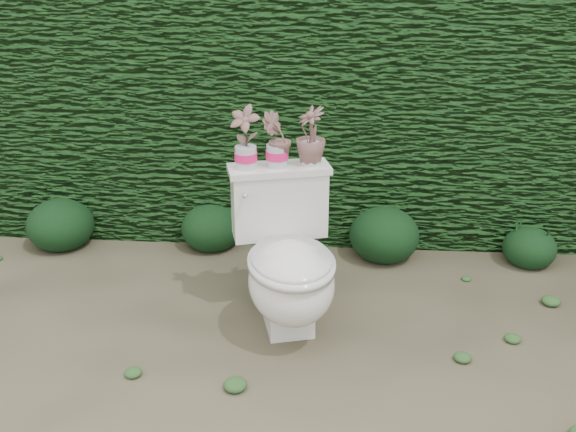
# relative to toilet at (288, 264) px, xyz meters

# --- Properties ---
(ground) EXTENTS (60.00, 60.00, 0.00)m
(ground) POSITION_rel_toilet_xyz_m (-0.05, -0.18, -0.36)
(ground) COLOR #6A6349
(ground) RESTS_ON ground
(hedge) EXTENTS (8.00, 1.00, 1.60)m
(hedge) POSITION_rel_toilet_xyz_m (-0.05, 1.42, 0.44)
(hedge) COLOR #1F4F1A
(hedge) RESTS_ON ground
(toilet) EXTENTS (0.61, 0.77, 0.78)m
(toilet) POSITION_rel_toilet_xyz_m (0.00, 0.00, 0.00)
(toilet) COLOR silver
(toilet) RESTS_ON ground
(potted_plant_left) EXTENTS (0.18, 0.15, 0.29)m
(potted_plant_left) POSITION_rel_toilet_xyz_m (-0.22, 0.19, 0.57)
(potted_plant_left) COLOR #20611E
(potted_plant_left) RESTS_ON toilet
(potted_plant_center) EXTENTS (0.17, 0.15, 0.25)m
(potted_plant_center) POSITION_rel_toilet_xyz_m (-0.07, 0.23, 0.55)
(potted_plant_center) COLOR #20611E
(potted_plant_center) RESTS_ON toilet
(potted_plant_right) EXTENTS (0.21, 0.21, 0.27)m
(potted_plant_right) POSITION_rel_toilet_xyz_m (0.09, 0.27, 0.56)
(potted_plant_right) COLOR #20611E
(potted_plant_right) RESTS_ON toilet
(liriope_clump_1) EXTENTS (0.41, 0.41, 0.33)m
(liriope_clump_1) POSITION_rel_toilet_xyz_m (-1.50, 0.84, -0.19)
(liriope_clump_1) COLOR #123414
(liriope_clump_1) RESTS_ON ground
(liriope_clump_2) EXTENTS (0.38, 0.38, 0.30)m
(liriope_clump_2) POSITION_rel_toilet_xyz_m (-0.55, 0.90, -0.20)
(liriope_clump_2) COLOR #123414
(liriope_clump_2) RESTS_ON ground
(liriope_clump_3) EXTENTS (0.42, 0.42, 0.34)m
(liriope_clump_3) POSITION_rel_toilet_xyz_m (0.53, 0.82, -0.19)
(liriope_clump_3) COLOR #123414
(liriope_clump_3) RESTS_ON ground
(liriope_clump_4) EXTENTS (0.31, 0.31, 0.25)m
(liriope_clump_4) POSITION_rel_toilet_xyz_m (1.40, 0.80, -0.23)
(liriope_clump_4) COLOR #123414
(liriope_clump_4) RESTS_ON ground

